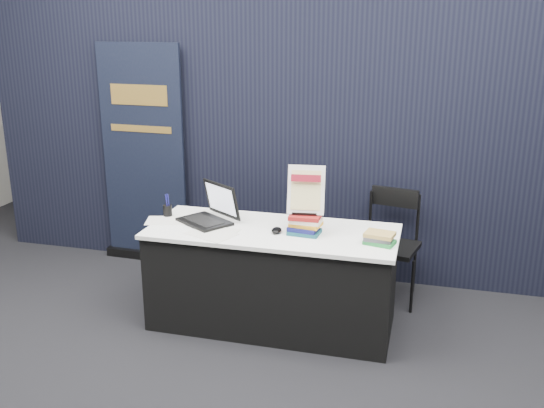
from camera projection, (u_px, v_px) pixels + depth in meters
The scene contains 15 objects.
floor at pixel (251, 361), 4.08m from camera, with size 8.00×8.00×0.00m, color black.
wall_back at pixel (347, 59), 7.27m from camera, with size 8.00×0.02×3.50m, color #AFADA6.
drape_partition at pixel (304, 141), 5.21m from camera, with size 6.00×0.08×2.40m, color black.
display_table at pixel (272, 277), 4.48m from camera, with size 1.80×0.75×0.75m.
laptop at pixel (207, 213), 4.54m from camera, with size 0.47×0.49×0.29m.
mouse at pixel (277, 230), 4.30m from camera, with size 0.07×0.11×0.04m, color black.
brochure_left at pixel (167, 220), 4.56m from camera, with size 0.30×0.21×0.00m, color silver.
brochure_mid at pixel (211, 234), 4.28m from camera, with size 0.33×0.23×0.00m, color silver.
brochure_right at pixel (216, 232), 4.32m from camera, with size 0.31×0.22×0.00m, color silver.
pen_cup at pixel (168, 211), 4.66m from camera, with size 0.07×0.07×0.09m, color black.
book_stack_tall at pixel (305, 224), 4.27m from camera, with size 0.22×0.17×0.14m.
book_stack_short at pixel (379, 238), 4.09m from camera, with size 0.20×0.17×0.08m.
info_sign at pixel (306, 191), 4.22m from camera, with size 0.27×0.15×0.35m.
pullup_banner at pixel (144, 168), 5.57m from camera, with size 0.86×0.13×2.02m.
stacking_chair at pixel (391, 241), 4.87m from camera, with size 0.48×0.49×0.90m.
Camera 1 is at (1.07, -3.44, 2.20)m, focal length 40.00 mm.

